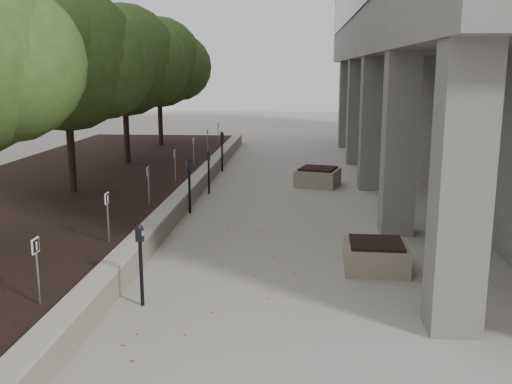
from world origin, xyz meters
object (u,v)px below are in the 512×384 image
(crabapple_tree_4, at_px, (124,84))
(crabapple_tree_3, at_px, (67,89))
(planter_front, at_px, (376,255))
(parking_meter_2, at_px, (141,265))
(parking_meter_4, at_px, (209,173))
(crabapple_tree_5, at_px, (159,81))
(parking_meter_3, at_px, (189,186))
(parking_meter_5, at_px, (222,152))
(planter_back, at_px, (318,177))

(crabapple_tree_4, bearing_deg, crabapple_tree_3, -90.00)
(planter_front, bearing_deg, parking_meter_2, -152.64)
(parking_meter_2, height_order, parking_meter_4, parking_meter_2)
(crabapple_tree_5, height_order, parking_meter_3, crabapple_tree_5)
(crabapple_tree_3, height_order, crabapple_tree_4, same)
(parking_meter_2, distance_m, planter_front, 4.33)
(crabapple_tree_4, xyz_separation_m, parking_meter_5, (3.25, 0.74, -2.40))
(crabapple_tree_3, height_order, parking_meter_4, crabapple_tree_3)
(crabapple_tree_3, relative_size, crabapple_tree_5, 1.00)
(crabapple_tree_4, bearing_deg, planter_front, -51.94)
(parking_meter_3, bearing_deg, crabapple_tree_3, 148.91)
(parking_meter_5, bearing_deg, parking_meter_3, -102.81)
(planter_front, bearing_deg, parking_meter_4, 122.72)
(planter_front, bearing_deg, parking_meter_5, 112.27)
(crabapple_tree_4, xyz_separation_m, planter_front, (7.45, -9.52, -2.85))
(parking_meter_2, bearing_deg, crabapple_tree_5, 121.37)
(crabapple_tree_4, relative_size, planter_front, 4.78)
(parking_meter_5, bearing_deg, crabapple_tree_4, -179.94)
(parking_meter_4, relative_size, parking_meter_5, 0.89)
(planter_front, distance_m, planter_back, 7.93)
(parking_meter_2, height_order, parking_meter_3, parking_meter_3)
(parking_meter_3, bearing_deg, planter_front, -65.01)
(crabapple_tree_3, relative_size, parking_meter_3, 3.80)
(parking_meter_5, height_order, planter_front, parking_meter_5)
(parking_meter_4, height_order, planter_back, parking_meter_4)
(planter_back, bearing_deg, crabapple_tree_4, 166.12)
(crabapple_tree_4, height_order, planter_front, crabapple_tree_4)
(crabapple_tree_5, relative_size, parking_meter_2, 4.16)
(crabapple_tree_5, relative_size, parking_meter_5, 3.77)
(parking_meter_2, xyz_separation_m, planter_front, (3.83, 1.98, -0.39))
(crabapple_tree_5, xyz_separation_m, parking_meter_4, (3.38, -8.17, -2.48))
(crabapple_tree_5, relative_size, parking_meter_3, 3.80)
(crabapple_tree_4, distance_m, parking_meter_2, 12.31)
(parking_meter_4, distance_m, parking_meter_5, 3.92)
(crabapple_tree_3, relative_size, parking_meter_2, 4.16)
(crabapple_tree_4, height_order, parking_meter_2, crabapple_tree_4)
(parking_meter_5, bearing_deg, crabapple_tree_5, 114.55)
(parking_meter_2, xyz_separation_m, parking_meter_3, (-0.37, 5.96, 0.06))
(crabapple_tree_3, distance_m, parking_meter_5, 7.02)
(crabapple_tree_5, xyz_separation_m, parking_meter_2, (3.62, -16.50, -2.47))
(crabapple_tree_4, height_order, parking_meter_5, crabapple_tree_4)
(crabapple_tree_3, xyz_separation_m, crabapple_tree_5, (0.00, 10.00, 0.00))
(crabapple_tree_4, distance_m, crabapple_tree_5, 5.00)
(parking_meter_3, xyz_separation_m, parking_meter_5, (0.00, 6.29, 0.01))
(crabapple_tree_3, bearing_deg, planter_front, -31.23)
(crabapple_tree_5, distance_m, parking_meter_4, 9.18)
(crabapple_tree_4, bearing_deg, planter_back, -13.88)
(parking_meter_2, distance_m, parking_meter_5, 12.25)
(crabapple_tree_5, xyz_separation_m, parking_meter_5, (3.25, -4.26, -2.40))
(crabapple_tree_5, bearing_deg, planter_back, -45.09)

